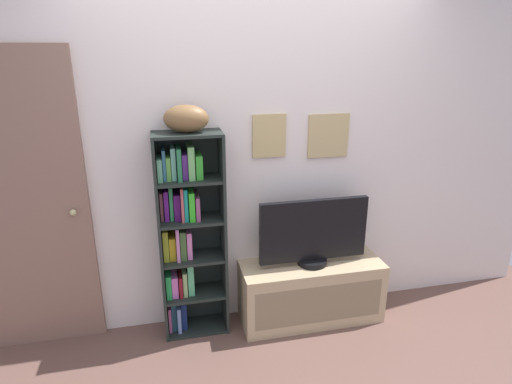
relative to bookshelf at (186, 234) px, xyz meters
name	(u,v)px	position (x,y,z in m)	size (l,w,h in m)	color
back_wall	(254,153)	(0.52, 0.13, 0.53)	(4.80, 0.08, 2.60)	silver
bookshelf	(186,234)	(0.00, 0.00, 0.00)	(0.46, 0.26, 1.50)	black
football	(186,119)	(0.04, -0.03, 0.82)	(0.29, 0.18, 0.18)	brown
tv_stand	(311,291)	(0.92, -0.09, -0.53)	(1.08, 0.39, 0.47)	tan
television	(314,233)	(0.92, -0.09, -0.04)	(0.82, 0.22, 0.51)	black
door	(21,209)	(-1.05, 0.08, 0.25)	(0.85, 0.09, 2.05)	#805E51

